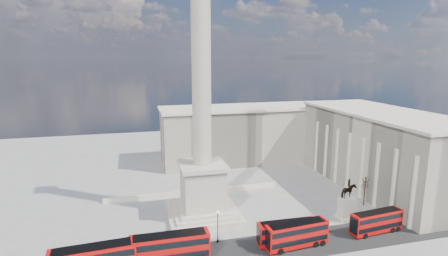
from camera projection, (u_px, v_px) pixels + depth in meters
name	position (u px, v px, depth m)	size (l,w,h in m)	color
ground	(208.00, 226.00, 65.47)	(180.00, 180.00, 0.00)	gray
asphalt_road	(251.00, 251.00, 57.21)	(120.00, 9.00, 0.01)	#252525
nelsons_column	(202.00, 153.00, 67.66)	(14.00, 14.00, 49.85)	#BEB19E
balustrade_wall	(194.00, 192.00, 80.54)	(40.00, 0.60, 1.10)	beige
building_east	(382.00, 150.00, 84.17)	(19.00, 46.00, 18.60)	beige
building_northeast	(245.00, 133.00, 106.69)	(51.00, 17.00, 16.60)	beige
red_bus_a	(171.00, 248.00, 53.18)	(12.08, 2.93, 4.89)	#B00A09
red_bus_b	(297.00, 234.00, 57.91)	(11.02, 3.43, 4.40)	#B00A09
red_bus_c	(288.00, 232.00, 58.83)	(10.31, 2.71, 4.15)	#B00A09
red_bus_d	(377.00, 222.00, 62.77)	(10.29, 3.35, 4.10)	#B00A09
victorian_lamp	(218.00, 224.00, 59.26)	(0.49, 0.49, 5.72)	black
equestrian_statue	(347.00, 205.00, 68.06)	(3.96, 2.97, 8.25)	beige
bare_tree_near	(381.00, 175.00, 74.71)	(1.88, 1.88, 8.25)	#332319
bare_tree_mid	(365.00, 182.00, 73.91)	(1.77, 1.77, 6.71)	#332319
bare_tree_far	(348.00, 156.00, 90.12)	(1.91, 1.91, 7.78)	#332319
pedestrian_walking	(302.00, 226.00, 63.75)	(0.66, 0.43, 1.80)	black
pedestrian_standing	(366.00, 220.00, 66.30)	(0.83, 0.65, 1.71)	black
pedestrian_crossing	(260.00, 233.00, 61.10)	(1.05, 0.44, 1.80)	black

